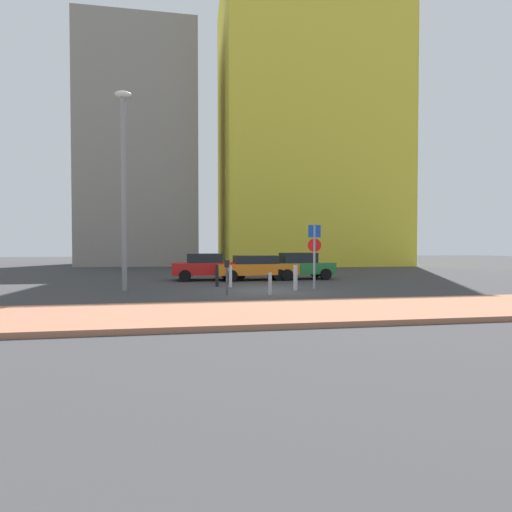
{
  "coord_description": "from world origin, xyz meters",
  "views": [
    {
      "loc": [
        -3.05,
        -15.71,
        1.87
      ],
      "look_at": [
        -0.2,
        2.14,
        1.43
      ],
      "focal_mm": 26.47,
      "sensor_mm": 36.0,
      "label": 1
    }
  ],
  "objects_px": {
    "traffic_bollard_far": "(230,276)",
    "traffic_bollard_edge": "(295,278)",
    "traffic_bollard_mid": "(217,276)",
    "traffic_bollard_near": "(270,284)",
    "parked_car_green": "(298,266)",
    "parking_sign_post": "(314,248)",
    "parked_car_red": "(210,266)",
    "parked_car_orange": "(256,267)",
    "street_lamp": "(124,176)",
    "parking_meter": "(227,272)"
  },
  "relations": [
    {
      "from": "parking_sign_post",
      "to": "parked_car_orange",
      "type": "bearing_deg",
      "value": 111.63
    },
    {
      "from": "traffic_bollard_far",
      "to": "traffic_bollard_edge",
      "type": "relative_size",
      "value": 0.93
    },
    {
      "from": "street_lamp",
      "to": "traffic_bollard_mid",
      "type": "height_order",
      "value": "street_lamp"
    },
    {
      "from": "parked_car_red",
      "to": "traffic_bollard_mid",
      "type": "relative_size",
      "value": 4.24
    },
    {
      "from": "parked_car_orange",
      "to": "street_lamp",
      "type": "bearing_deg",
      "value": -146.15
    },
    {
      "from": "traffic_bollard_far",
      "to": "traffic_bollard_edge",
      "type": "distance_m",
      "value": 3.15
    },
    {
      "from": "parking_sign_post",
      "to": "traffic_bollard_far",
      "type": "xyz_separation_m",
      "value": [
        -3.65,
        1.21,
        -1.3
      ]
    },
    {
      "from": "parked_car_orange",
      "to": "parked_car_green",
      "type": "bearing_deg",
      "value": 5.73
    },
    {
      "from": "parked_car_red",
      "to": "parked_car_green",
      "type": "height_order",
      "value": "parked_car_green"
    },
    {
      "from": "parked_car_orange",
      "to": "parking_meter",
      "type": "distance_m",
      "value": 6.71
    },
    {
      "from": "traffic_bollard_edge",
      "to": "parked_car_orange",
      "type": "bearing_deg",
      "value": 99.63
    },
    {
      "from": "parked_car_orange",
      "to": "parking_meter",
      "type": "relative_size",
      "value": 3.46
    },
    {
      "from": "traffic_bollard_near",
      "to": "traffic_bollard_mid",
      "type": "relative_size",
      "value": 0.84
    },
    {
      "from": "parked_car_red",
      "to": "traffic_bollard_near",
      "type": "relative_size",
      "value": 5.06
    },
    {
      "from": "traffic_bollard_near",
      "to": "traffic_bollard_edge",
      "type": "xyz_separation_m",
      "value": [
        1.4,
        1.43,
        0.11
      ]
    },
    {
      "from": "street_lamp",
      "to": "traffic_bollard_mid",
      "type": "xyz_separation_m",
      "value": [
        3.98,
        1.13,
        -4.34
      ]
    },
    {
      "from": "parked_car_red",
      "to": "parked_car_green",
      "type": "bearing_deg",
      "value": -2.05
    },
    {
      "from": "parking_sign_post",
      "to": "parking_meter",
      "type": "relative_size",
      "value": 2.12
    },
    {
      "from": "parked_car_red",
      "to": "parking_meter",
      "type": "height_order",
      "value": "parked_car_red"
    },
    {
      "from": "parked_car_orange",
      "to": "traffic_bollard_near",
      "type": "height_order",
      "value": "parked_car_orange"
    },
    {
      "from": "street_lamp",
      "to": "parking_meter",
      "type": "bearing_deg",
      "value": -26.54
    },
    {
      "from": "parking_sign_post",
      "to": "traffic_bollard_near",
      "type": "bearing_deg",
      "value": -141.58
    },
    {
      "from": "street_lamp",
      "to": "traffic_bollard_near",
      "type": "xyz_separation_m",
      "value": [
        5.84,
        -2.37,
        -4.42
      ]
    },
    {
      "from": "parked_car_orange",
      "to": "parked_car_green",
      "type": "relative_size",
      "value": 1.16
    },
    {
      "from": "parked_car_red",
      "to": "street_lamp",
      "type": "distance_m",
      "value": 7.28
    },
    {
      "from": "parking_sign_post",
      "to": "traffic_bollard_far",
      "type": "height_order",
      "value": "parking_sign_post"
    },
    {
      "from": "parked_car_red",
      "to": "parking_sign_post",
      "type": "distance_m",
      "value": 6.91
    },
    {
      "from": "parked_car_green",
      "to": "parking_meter",
      "type": "distance_m",
      "value": 8.09
    },
    {
      "from": "parked_car_red",
      "to": "traffic_bollard_edge",
      "type": "bearing_deg",
      "value": -58.44
    },
    {
      "from": "traffic_bollard_mid",
      "to": "traffic_bollard_edge",
      "type": "height_order",
      "value": "traffic_bollard_edge"
    },
    {
      "from": "traffic_bollard_mid",
      "to": "parked_car_green",
      "type": "bearing_deg",
      "value": 34.73
    },
    {
      "from": "traffic_bollard_near",
      "to": "street_lamp",
      "type": "bearing_deg",
      "value": 157.87
    },
    {
      "from": "parked_car_red",
      "to": "parking_meter",
      "type": "bearing_deg",
      "value": -86.5
    },
    {
      "from": "parked_car_green",
      "to": "traffic_bollard_edge",
      "type": "distance_m",
      "value": 5.7
    },
    {
      "from": "parking_sign_post",
      "to": "parked_car_red",
      "type": "bearing_deg",
      "value": 130.79
    },
    {
      "from": "traffic_bollard_near",
      "to": "traffic_bollard_far",
      "type": "bearing_deg",
      "value": 112.13
    },
    {
      "from": "parked_car_orange",
      "to": "parked_car_green",
      "type": "height_order",
      "value": "parked_car_green"
    },
    {
      "from": "parked_car_green",
      "to": "traffic_bollard_near",
      "type": "bearing_deg",
      "value": -113.74
    },
    {
      "from": "parking_sign_post",
      "to": "parking_meter",
      "type": "distance_m",
      "value": 4.45
    },
    {
      "from": "parking_sign_post",
      "to": "traffic_bollard_far",
      "type": "relative_size",
      "value": 2.84
    },
    {
      "from": "traffic_bollard_mid",
      "to": "traffic_bollard_edge",
      "type": "bearing_deg",
      "value": -32.53
    },
    {
      "from": "parking_sign_post",
      "to": "traffic_bollard_mid",
      "type": "relative_size",
      "value": 2.78
    },
    {
      "from": "street_lamp",
      "to": "traffic_bollard_near",
      "type": "height_order",
      "value": "street_lamp"
    },
    {
      "from": "traffic_bollard_near",
      "to": "traffic_bollard_mid",
      "type": "xyz_separation_m",
      "value": [
        -1.86,
        3.5,
        0.08
      ]
    },
    {
      "from": "parked_car_orange",
      "to": "traffic_bollard_edge",
      "type": "height_order",
      "value": "parked_car_orange"
    },
    {
      "from": "traffic_bollard_near",
      "to": "traffic_bollard_far",
      "type": "distance_m",
      "value": 3.35
    },
    {
      "from": "traffic_bollard_far",
      "to": "parked_car_orange",
      "type": "bearing_deg",
      "value": 63.28
    },
    {
      "from": "parked_car_red",
      "to": "parking_sign_post",
      "type": "height_order",
      "value": "parking_sign_post"
    },
    {
      "from": "street_lamp",
      "to": "traffic_bollard_edge",
      "type": "height_order",
      "value": "street_lamp"
    },
    {
      "from": "parking_sign_post",
      "to": "street_lamp",
      "type": "bearing_deg",
      "value": 176.69
    }
  ]
}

